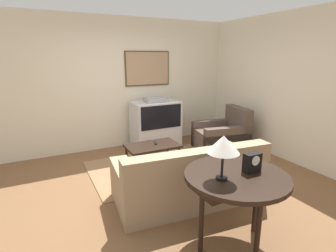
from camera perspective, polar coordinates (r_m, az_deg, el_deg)
ground_plane at (r=4.08m, az=-1.84°, el=-13.04°), size 12.00×12.00×0.00m
wall_back at (r=5.64m, az=-11.23°, el=8.95°), size 12.00×0.10×2.70m
wall_right at (r=5.31m, az=24.90°, el=7.48°), size 0.06×12.00×2.70m
area_rug at (r=4.77m, az=-1.61°, el=-8.64°), size 2.45×1.59×0.01m
tv at (r=5.62m, az=-2.73°, el=0.46°), size 0.99×0.61×1.08m
couch at (r=3.62m, az=4.67°, el=-11.65°), size 2.03×1.10×0.82m
armchair at (r=5.63m, az=11.68°, el=-2.20°), size 1.12×0.98×0.89m
coffee_table at (r=4.58m, az=-3.35°, el=-4.67°), size 0.91×0.55×0.42m
console_table at (r=2.72m, az=14.63°, el=-11.48°), size 1.03×1.03×0.79m
table_lamp at (r=2.43m, az=11.96°, el=-4.08°), size 0.30×0.30×0.43m
mantel_clock at (r=2.76m, az=17.84°, el=-7.54°), size 0.18×0.10×0.19m
remote at (r=4.64m, az=-2.69°, el=-3.67°), size 0.10×0.17×0.02m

